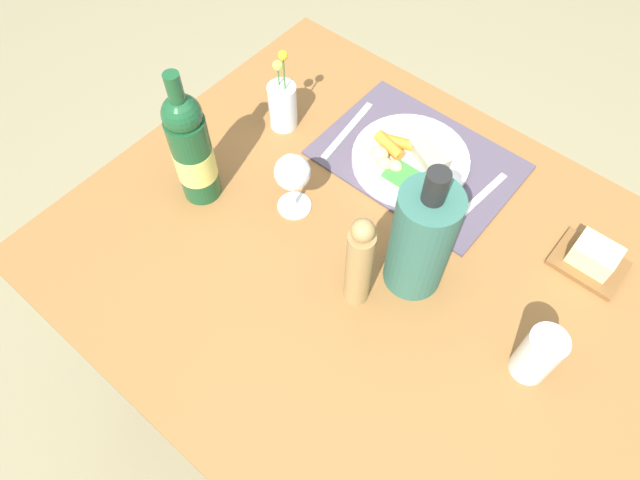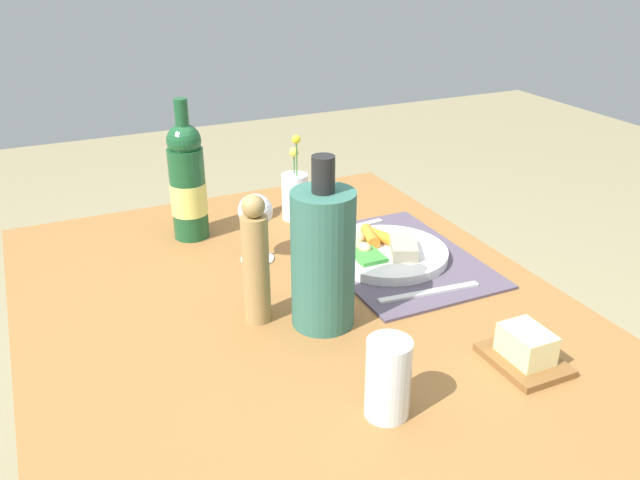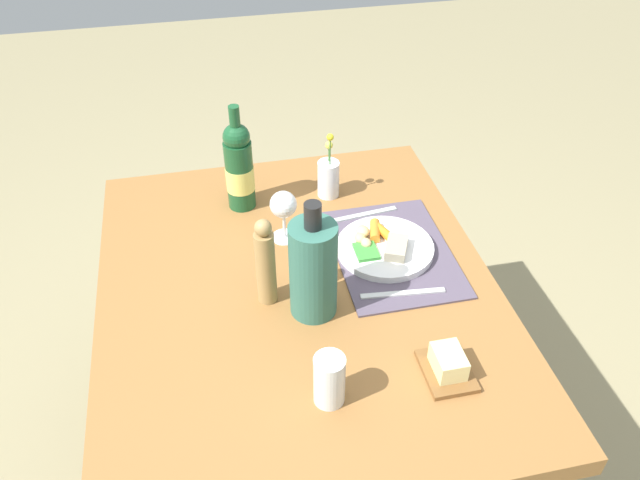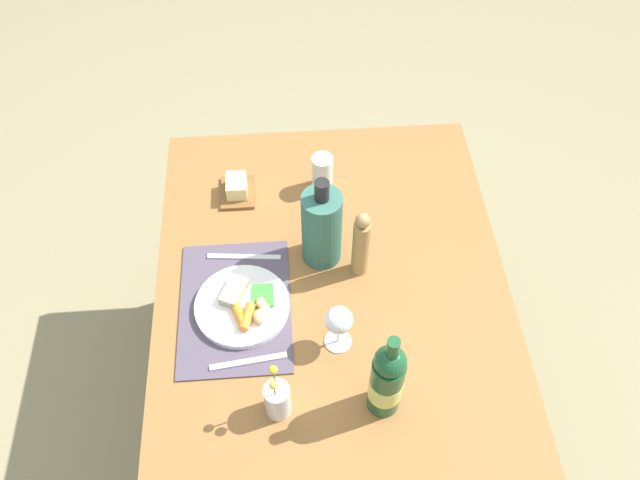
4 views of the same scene
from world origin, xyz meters
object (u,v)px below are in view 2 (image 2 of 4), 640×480
at_px(water_tumbler, 390,382).
at_px(flower_vase, 295,194).
at_px(knife, 346,229).
at_px(pepper_mill, 256,262).
at_px(fork, 429,292).
at_px(dinner_plate, 385,251).
at_px(wine_glass, 256,214).
at_px(cooler_bottle, 323,257).
at_px(butter_dish, 525,350).
at_px(wine_bottle, 188,183).
at_px(dining_table, 295,346).

height_order(water_tumbler, flower_vase, flower_vase).
xyz_separation_m(knife, pepper_mill, (-0.26, 0.31, 0.10)).
distance_m(fork, flower_vase, 0.46).
bearing_deg(knife, flower_vase, 22.35).
height_order(dinner_plate, pepper_mill, pepper_mill).
xyz_separation_m(dinner_plate, flower_vase, (0.28, 0.08, 0.04)).
relative_size(water_tumbler, wine_glass, 0.83).
bearing_deg(cooler_bottle, wine_glass, 4.19).
distance_m(pepper_mill, wine_glass, 0.23).
relative_size(water_tumbler, butter_dish, 0.92).
distance_m(dinner_plate, cooler_bottle, 0.29).
distance_m(knife, flower_vase, 0.15).
bearing_deg(butter_dish, wine_bottle, 26.72).
bearing_deg(fork, pepper_mill, 85.03).
bearing_deg(butter_dish, knife, 2.90).
bearing_deg(water_tumbler, knife, -21.31).
relative_size(knife, wine_glass, 1.35).
xyz_separation_m(fork, butter_dish, (-0.24, -0.02, 0.02)).
distance_m(dinner_plate, wine_bottle, 0.45).
bearing_deg(butter_dish, cooler_bottle, 43.94).
bearing_deg(pepper_mill, flower_vase, -31.11).
height_order(knife, cooler_bottle, cooler_bottle).
distance_m(water_tumbler, wine_bottle, 0.72).
distance_m(fork, pepper_mill, 0.34).
bearing_deg(dining_table, flower_vase, -23.22).
height_order(fork, wine_glass, wine_glass).
xyz_separation_m(water_tumbler, butter_dish, (0.01, -0.25, -0.03)).
bearing_deg(knife, water_tumbler, 151.95).
bearing_deg(wine_bottle, knife, -111.95).
bearing_deg(knife, dining_table, 129.70).
relative_size(fork, wine_bottle, 0.66).
bearing_deg(water_tumbler, dinner_plate, -29.41).
bearing_deg(butter_dish, dining_table, 38.41).
xyz_separation_m(dinner_plate, wine_bottle, (0.29, 0.33, 0.11)).
height_order(cooler_bottle, wine_bottle, wine_bottle).
relative_size(water_tumbler, flower_vase, 0.59).
relative_size(wine_bottle, butter_dish, 2.38).
bearing_deg(fork, wine_glass, 45.94).
height_order(dining_table, cooler_bottle, cooler_bottle).
xyz_separation_m(fork, water_tumbler, (-0.25, 0.24, 0.04)).
bearing_deg(wine_glass, water_tumbler, -179.74).
bearing_deg(pepper_mill, water_tumbler, -165.37).
height_order(fork, water_tumbler, water_tumbler).
bearing_deg(butter_dish, water_tumbler, 92.81).
height_order(water_tumbler, butter_dish, water_tumbler).
bearing_deg(dining_table, water_tumbler, -179.43).
distance_m(dinner_plate, fork, 0.17).
xyz_separation_m(dinner_plate, fork, (-0.17, 0.00, -0.01)).
xyz_separation_m(water_tumbler, cooler_bottle, (0.26, -0.02, 0.07)).
xyz_separation_m(flower_vase, butter_dish, (-0.69, -0.10, -0.04)).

